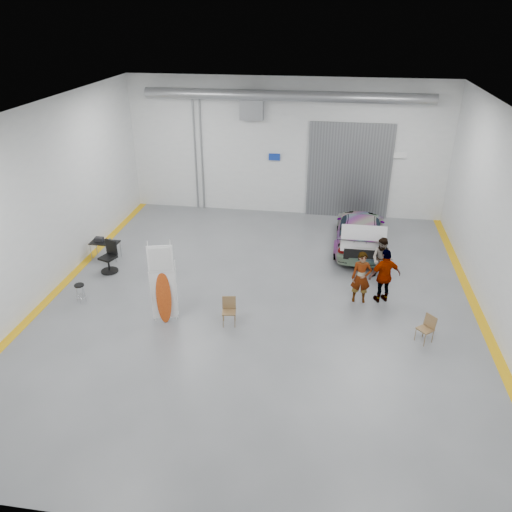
# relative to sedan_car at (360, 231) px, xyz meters

# --- Properties ---
(ground) EXTENTS (16.00, 16.00, 0.00)m
(ground) POSITION_rel_sedan_car_xyz_m (-3.29, -4.73, -0.67)
(ground) COLOR slate
(ground) RESTS_ON ground
(room_shell) EXTENTS (14.02, 16.18, 6.01)m
(room_shell) POSITION_rel_sedan_car_xyz_m (-3.05, -2.51, 3.40)
(room_shell) COLOR silver
(room_shell) RESTS_ON ground
(sedan_car) EXTENTS (2.12, 4.73, 1.35)m
(sedan_car) POSITION_rel_sedan_car_xyz_m (0.00, 0.00, 0.00)
(sedan_car) COLOR white
(sedan_car) RESTS_ON ground
(person_a) EXTENTS (0.65, 0.44, 1.74)m
(person_a) POSITION_rel_sedan_car_xyz_m (-0.11, -4.16, 0.20)
(person_a) COLOR #876649
(person_a) RESTS_ON ground
(person_b) EXTENTS (0.96, 0.89, 1.58)m
(person_b) POSITION_rel_sedan_car_xyz_m (0.66, -2.62, 0.12)
(person_b) COLOR #43617C
(person_b) RESTS_ON ground
(person_c) EXTENTS (1.15, 0.81, 1.84)m
(person_c) POSITION_rel_sedan_car_xyz_m (0.62, -4.02, 0.25)
(person_c) COLOR olive
(person_c) RESTS_ON ground
(surfboard_display) EXTENTS (0.74, 0.34, 2.69)m
(surfboard_display) POSITION_rel_sedan_car_xyz_m (-6.01, -6.21, 0.42)
(surfboard_display) COLOR white
(surfboard_display) RESTS_ON ground
(folding_chair_near) EXTENTS (0.47, 0.48, 0.85)m
(folding_chair_near) POSITION_rel_sedan_car_xyz_m (-4.02, -6.07, -0.41)
(folding_chair_near) COLOR brown
(folding_chair_near) RESTS_ON ground
(folding_chair_far) EXTENTS (0.54, 0.62, 0.82)m
(folding_chair_far) POSITION_rel_sedan_car_xyz_m (1.64, -6.09, -0.42)
(folding_chair_far) COLOR brown
(folding_chair_far) RESTS_ON ground
(shop_stool) EXTENTS (0.33, 0.33, 0.64)m
(shop_stool) POSITION_rel_sedan_car_xyz_m (-8.99, -5.57, -0.35)
(shop_stool) COLOR black
(shop_stool) RESTS_ON ground
(work_table) EXTENTS (1.08, 0.56, 0.87)m
(work_table) POSITION_rel_sedan_car_xyz_m (-9.54, -2.48, -0.00)
(work_table) COLOR gray
(work_table) RESTS_ON ground
(office_chair) EXTENTS (0.64, 0.67, 1.15)m
(office_chair) POSITION_rel_sedan_car_xyz_m (-8.93, -3.43, -0.17)
(office_chair) COLOR black
(office_chair) RESTS_ON ground
(trunk_lid) EXTENTS (1.57, 0.95, 0.04)m
(trunk_lid) POSITION_rel_sedan_car_xyz_m (0.00, -2.07, 0.69)
(trunk_lid) COLOR silver
(trunk_lid) RESTS_ON sedan_car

